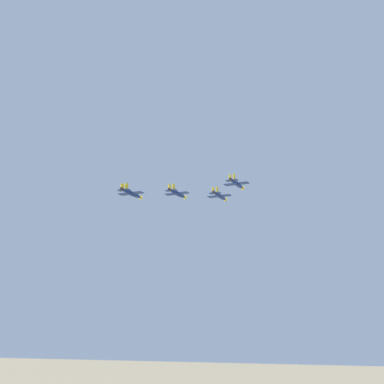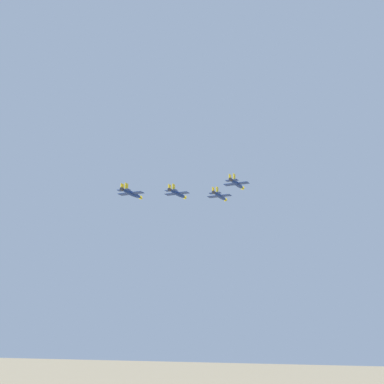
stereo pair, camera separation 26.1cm
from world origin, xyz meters
TOP-DOWN VIEW (x-y plane):
  - jet_lead at (-21.28, 8.54)m, footprint 11.43×18.68m
  - jet_left_wingman at (-5.74, 24.33)m, footprint 11.45×18.62m
  - jet_right_wingman at (-34.36, 26.43)m, footprint 11.13×18.11m
  - jet_left_outer at (9.80, 40.12)m, footprint 11.72×19.15m

SIDE VIEW (x-z plane):
  - jet_left_outer at x=9.80m, z-range 109.33..113.35m
  - jet_left_wingman at x=-5.74m, z-range 111.80..115.71m
  - jet_lead at x=-21.28m, z-range 113.02..116.95m
  - jet_right_wingman at x=-34.36m, z-range 113.33..117.13m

